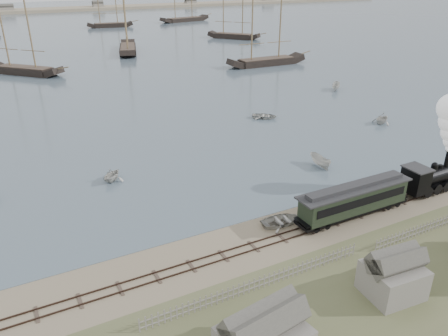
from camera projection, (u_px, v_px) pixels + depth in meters
name	position (u px, v px, depth m)	size (l,w,h in m)	color
ground	(279.00, 225.00, 41.87)	(600.00, 600.00, 0.00)	gray
harbor_water	(45.00, 28.00, 178.83)	(600.00, 336.00, 0.06)	#485767
rail_track	(291.00, 235.00, 40.24)	(120.00, 1.80, 0.16)	#32231B
picket_fence_west	(260.00, 289.00, 33.49)	(19.00, 0.10, 1.20)	slate
picket_fence_east	(434.00, 230.00, 41.09)	(15.00, 0.10, 1.20)	slate
shed_mid	(390.00, 293.00, 33.04)	(4.00, 3.50, 3.60)	slate
far_spit	(26.00, 12.00, 243.30)	(500.00, 20.00, 1.80)	gray
locomotive	(445.00, 150.00, 46.52)	(8.35, 3.12, 10.41)	black
passenger_coach	(354.00, 199.00, 42.53)	(12.77, 2.46, 3.10)	black
beached_dinghy	(281.00, 220.00, 41.84)	(4.07, 2.91, 0.84)	#B8B7AF
rowboat_1	(112.00, 175.00, 50.04)	(3.09, 2.66, 1.63)	#B8B7AF
rowboat_2	(320.00, 161.00, 53.78)	(3.58, 1.35, 1.38)	#B8B7AF
rowboat_3	(265.00, 116.00, 71.21)	(4.07, 2.91, 0.84)	#B8B7AF
rowboat_4	(382.00, 118.00, 68.63)	(3.37, 2.91, 1.78)	#B8B7AF
rowboat_5	(336.00, 86.00, 87.69)	(3.83, 1.44, 1.48)	#B8B7AF
schooner_2	(17.00, 29.00, 97.08)	(19.37, 4.47, 20.00)	black
schooner_3	(125.00, 16.00, 123.48)	(21.62, 4.99, 20.00)	black
schooner_4	(268.00, 24.00, 106.56)	(20.81, 4.80, 20.00)	black
schooner_5	(234.00, 8.00, 148.20)	(18.47, 4.26, 20.00)	black
schooner_8	(108.00, 2.00, 177.31)	(18.32, 4.23, 20.00)	black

